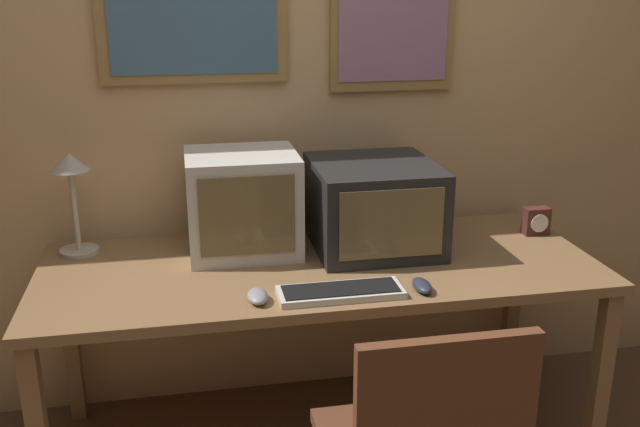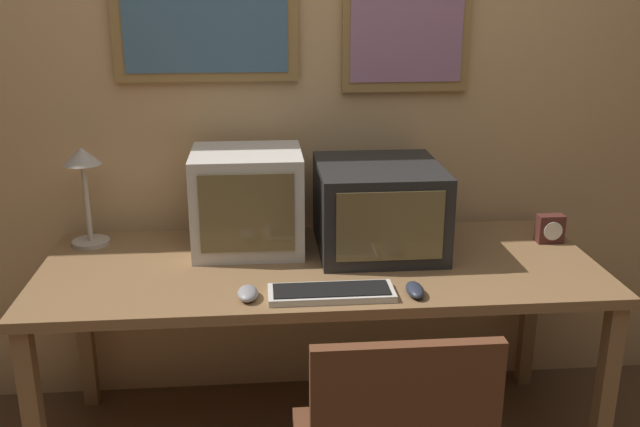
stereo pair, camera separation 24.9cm
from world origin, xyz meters
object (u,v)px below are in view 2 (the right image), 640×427
monitor_right (378,207)px  desk_lamp (84,176)px  mouse_near_keyboard (415,290)px  mouse_far_corner (248,293)px  keyboard_main (331,293)px  desk_clock (550,229)px  monitor_left (248,200)px

monitor_right → desk_lamp: desk_lamp is taller
mouse_near_keyboard → desk_lamp: desk_lamp is taller
monitor_right → mouse_near_keyboard: bearing=-83.5°
monitor_right → mouse_far_corner: (-0.48, -0.41, -0.14)m
keyboard_main → mouse_far_corner: mouse_far_corner is taller
mouse_near_keyboard → desk_clock: size_ratio=1.06×
keyboard_main → desk_clock: desk_clock is taller
monitor_left → keyboard_main: (0.26, -0.47, -0.17)m
keyboard_main → desk_lamp: size_ratio=1.06×
monitor_right → desk_lamp: bearing=173.0°
mouse_far_corner → desk_lamp: 0.85m
mouse_far_corner → desk_clock: 1.23m
monitor_left → mouse_far_corner: bearing=-90.0°
mouse_near_keyboard → desk_lamp: bearing=153.5°
monitor_right → keyboard_main: (-0.22, -0.42, -0.15)m
mouse_far_corner → desk_clock: desk_clock is taller
desk_lamp → mouse_near_keyboard: bearing=-26.5°
keyboard_main → desk_clock: size_ratio=3.69×
monitor_right → desk_clock: monitor_right is taller
mouse_near_keyboard → desk_lamp: size_ratio=0.31×
monitor_left → mouse_near_keyboard: (0.53, -0.48, -0.17)m
monitor_right → desk_lamp: size_ratio=1.29×
monitor_left → mouse_near_keyboard: bearing=-42.1°
monitor_left → keyboard_main: size_ratio=1.00×
mouse_near_keyboard → desk_clock: (0.62, 0.44, 0.04)m
mouse_near_keyboard → keyboard_main: bearing=177.2°
keyboard_main → desk_lamp: 1.06m
monitor_right → keyboard_main: monitor_right is taller
mouse_near_keyboard → mouse_far_corner: bearing=178.0°
mouse_far_corner → monitor_right: bearing=40.6°
monitor_left → mouse_far_corner: 0.49m
monitor_left → monitor_right: (0.48, -0.05, -0.02)m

